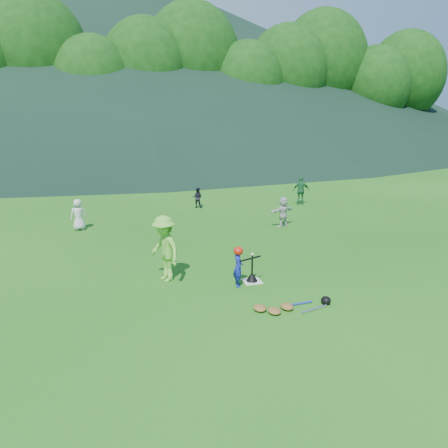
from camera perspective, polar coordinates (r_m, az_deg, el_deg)
The scene contains 15 objects.
ground at distance 11.30m, azimuth 3.66°, elevation -7.51°, with size 120.00×120.00×0.00m, color #1D5012.
home_plate at distance 11.30m, azimuth 3.66°, elevation -7.46°, with size 0.45×0.45×0.02m, color silver.
baseball at distance 11.04m, azimuth 3.72°, elevation -3.96°, with size 0.08×0.08×0.08m, color white.
batter_child at distance 10.85m, azimuth 1.86°, elevation -5.64°, with size 0.36×0.24×0.99m, color #16239E.
adult_coach at distance 11.18m, azimuth -7.76°, elevation -3.19°, with size 1.11×0.64×1.71m, color #69BE38.
fielder_a at distance 16.73m, azimuth -18.49°, elevation 1.17°, with size 0.56×0.37×1.15m, color silver.
fielder_b at distance 19.60m, azimuth -3.49°, elevation 3.46°, with size 0.45×0.35×0.92m, color black.
fielder_c at distance 20.51m, azimuth 10.02°, elevation 4.32°, with size 0.77×0.32×1.31m, color #1F6839.
fielder_d at distance 16.49m, azimuth 7.72°, elevation 1.59°, with size 1.05×0.33×1.13m, color silver.
batting_tee at distance 11.25m, azimuth 3.67°, elevation -6.90°, with size 0.30×0.30×0.68m.
batter_gear at distance 10.72m, azimuth 2.00°, elevation -3.63°, with size 0.73×0.28×0.36m.
equipment_pile at distance 9.87m, azimuth 8.27°, elevation -10.63°, with size 1.80×0.61×0.19m.
outfield_fence at distance 38.15m, azimuth -11.17°, elevation 9.03°, with size 70.07×0.08×1.33m.
tree_line at distance 43.98m, azimuth -12.22°, elevation 19.50°, with size 70.04×11.40×14.82m.
distant_hills at distance 92.33m, azimuth -20.31°, elevation 20.48°, with size 155.00×140.00×32.00m.
Camera 1 is at (-3.68, -9.80, 4.26)m, focal length 35.00 mm.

